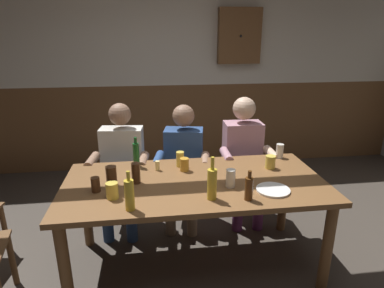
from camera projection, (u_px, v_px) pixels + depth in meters
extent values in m
plane|color=#423A33|center=(197.00, 274.00, 2.61)|extent=(7.93, 7.93, 0.00)
cube|color=beige|center=(171.00, 36.00, 4.26)|extent=(6.61, 0.12, 1.28)
cube|color=brown|center=(173.00, 126.00, 4.65)|extent=(6.61, 0.12, 1.16)
cube|color=brown|center=(195.00, 183.00, 2.50)|extent=(1.99, 0.96, 0.04)
cylinder|color=brown|center=(65.00, 270.00, 2.13)|extent=(0.08, 0.08, 0.72)
cylinder|color=brown|center=(327.00, 247.00, 2.36)|extent=(0.08, 0.08, 0.72)
cylinder|color=brown|center=(86.00, 209.00, 2.88)|extent=(0.08, 0.08, 0.72)
cylinder|color=brown|center=(284.00, 196.00, 3.11)|extent=(0.08, 0.08, 0.72)
cube|color=silver|center=(123.00, 154.00, 3.16)|extent=(0.42, 0.24, 0.52)
sphere|color=#9E755B|center=(120.00, 114.00, 3.03)|extent=(0.21, 0.21, 0.21)
cylinder|color=#2D4C84|center=(133.00, 184.00, 3.09)|extent=(0.17, 0.43, 0.13)
cylinder|color=#2D4C84|center=(110.00, 184.00, 3.08)|extent=(0.17, 0.43, 0.13)
cylinder|color=#2D4C84|center=(131.00, 220.00, 2.98)|extent=(0.10, 0.10, 0.42)
cylinder|color=#2D4C84|center=(107.00, 221.00, 2.97)|extent=(0.10, 0.10, 0.42)
cylinder|color=#9E755B|center=(143.00, 160.00, 2.93)|extent=(0.11, 0.29, 0.08)
cylinder|color=#9E755B|center=(92.00, 161.00, 2.92)|extent=(0.11, 0.29, 0.08)
cube|color=#2D4C84|center=(184.00, 153.00, 3.24)|extent=(0.41, 0.29, 0.49)
sphere|color=#9E755B|center=(183.00, 116.00, 3.12)|extent=(0.21, 0.21, 0.21)
cylinder|color=#997F60|center=(193.00, 180.00, 3.17)|extent=(0.20, 0.42, 0.13)
cylinder|color=#997F60|center=(172.00, 179.00, 3.18)|extent=(0.20, 0.42, 0.13)
cylinder|color=#997F60|center=(192.00, 215.00, 3.07)|extent=(0.10, 0.10, 0.42)
cylinder|color=#997F60|center=(170.00, 214.00, 3.08)|extent=(0.10, 0.10, 0.42)
cylinder|color=#9E755B|center=(205.00, 160.00, 2.98)|extent=(0.13, 0.29, 0.08)
cylinder|color=#2D4C84|center=(158.00, 159.00, 3.01)|extent=(0.13, 0.29, 0.08)
cube|color=#B78493|center=(242.00, 148.00, 3.31)|extent=(0.38, 0.25, 0.53)
sphere|color=beige|center=(244.00, 108.00, 3.18)|extent=(0.22, 0.22, 0.22)
cylinder|color=#6B2D66|center=(254.00, 176.00, 3.26)|extent=(0.14, 0.40, 0.13)
cylinder|color=#6B2D66|center=(234.00, 176.00, 3.24)|extent=(0.14, 0.40, 0.13)
cylinder|color=#6B2D66|center=(258.00, 210.00, 3.16)|extent=(0.10, 0.10, 0.42)
cylinder|color=#6B2D66|center=(238.00, 211.00, 3.14)|extent=(0.10, 0.10, 0.42)
cylinder|color=beige|center=(271.00, 154.00, 3.07)|extent=(0.09, 0.28, 0.08)
cylinder|color=#B78493|center=(226.00, 155.00, 3.03)|extent=(0.09, 0.28, 0.08)
cylinder|color=brown|center=(5.00, 228.00, 2.84)|extent=(0.04, 0.04, 0.44)
cylinder|color=brown|center=(12.00, 259.00, 2.45)|extent=(0.04, 0.04, 0.44)
cylinder|color=#F9E08C|center=(157.00, 166.00, 2.67)|extent=(0.04, 0.04, 0.08)
cylinder|color=white|center=(273.00, 190.00, 2.33)|extent=(0.24, 0.24, 0.01)
cylinder|color=gold|center=(129.00, 195.00, 2.05)|extent=(0.06, 0.06, 0.20)
cylinder|color=gold|center=(128.00, 176.00, 2.01)|extent=(0.02, 0.02, 0.06)
cylinder|color=gold|center=(212.00, 184.00, 2.19)|extent=(0.07, 0.07, 0.22)
cylinder|color=gold|center=(212.00, 163.00, 2.14)|extent=(0.02, 0.02, 0.09)
cylinder|color=#593314|center=(249.00, 189.00, 2.19)|extent=(0.06, 0.06, 0.16)
cylinder|color=#593314|center=(250.00, 174.00, 2.15)|extent=(0.03, 0.03, 0.05)
cylinder|color=#195923|center=(136.00, 155.00, 2.74)|extent=(0.05, 0.05, 0.20)
cylinder|color=#195923|center=(135.00, 140.00, 2.69)|extent=(0.02, 0.02, 0.05)
cylinder|color=#4C2D19|center=(111.00, 176.00, 2.40)|extent=(0.08, 0.08, 0.15)
cylinder|color=#E5C64C|center=(112.00, 191.00, 2.21)|extent=(0.08, 0.08, 0.11)
cylinder|color=#E5C64C|center=(270.00, 162.00, 2.71)|extent=(0.08, 0.08, 0.11)
cylinder|color=white|center=(230.00, 178.00, 2.38)|extent=(0.07, 0.07, 0.14)
cylinder|color=#4C2D19|center=(136.00, 173.00, 2.43)|extent=(0.06, 0.06, 0.16)
cylinder|color=white|center=(280.00, 151.00, 2.94)|extent=(0.07, 0.07, 0.13)
cylinder|color=gold|center=(184.00, 164.00, 2.66)|extent=(0.07, 0.07, 0.11)
cylinder|color=#E5C64C|center=(180.00, 159.00, 2.75)|extent=(0.07, 0.07, 0.13)
cylinder|color=#4C2D19|center=(96.00, 185.00, 2.31)|extent=(0.06, 0.06, 0.11)
cube|color=brown|center=(239.00, 36.00, 4.25)|extent=(0.56, 0.12, 0.70)
sphere|color=black|center=(241.00, 36.00, 4.18)|extent=(0.03, 0.03, 0.03)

